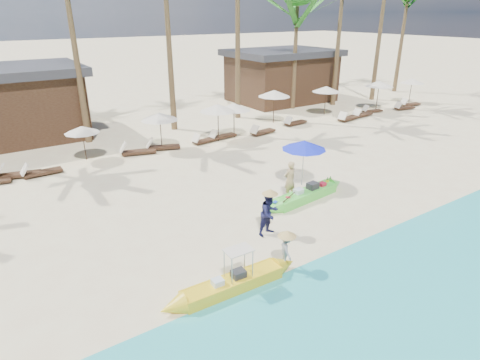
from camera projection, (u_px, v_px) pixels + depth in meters
ground at (282, 222)px, 14.89m from camera, size 240.00×240.00×0.00m
wet_sand_strip at (396, 296)px, 11.04m from camera, size 240.00×4.50×0.01m
green_canoe at (306, 195)px, 16.63m from camera, size 5.11×1.00×0.65m
yellow_canoe at (233, 284)px, 11.21m from camera, size 4.82×0.72×1.25m
tourist at (290, 180)px, 16.58m from camera, size 0.61×0.42×1.61m
vendor_green at (269, 213)px, 13.83m from camera, size 0.86×0.71×1.60m
vendor_yellow at (286, 249)px, 11.92m from camera, size 0.60×0.76×1.04m
blue_umbrella at (304, 145)px, 17.39m from camera, size 1.95×1.95×2.09m
resort_parasol_4 at (82, 130)px, 20.55m from camera, size 1.78×1.78×1.83m
lounger_4_left at (17, 174)px, 18.82m from camera, size 1.96×0.99×0.64m
lounger_4_right at (40, 172)px, 19.06m from camera, size 1.81×0.59×0.61m
resort_parasol_5 at (160, 116)px, 21.99m from camera, size 2.08×2.08×2.14m
lounger_5_left at (136, 151)px, 21.88m from camera, size 2.01×1.09×0.65m
resort_parasol_6 at (218, 108)px, 23.55m from camera, size 2.18×2.18×2.25m
lounger_6_left at (162, 146)px, 22.65m from camera, size 1.96×1.18×0.64m
lounger_6_right at (204, 140)px, 23.83m from camera, size 1.77×0.76×0.58m
resort_parasol_7 at (234, 107)px, 24.26m from camera, size 2.07×2.07×2.13m
lounger_7_left at (222, 136)px, 24.61m from camera, size 1.81×0.70×0.60m
lounger_7_right at (262, 131)px, 25.50m from camera, size 1.89×0.82×0.62m
resort_parasol_8 at (274, 93)px, 27.46m from camera, size 2.23×2.23×2.30m
lounger_8_left at (295, 122)px, 27.65m from camera, size 1.81×0.67×0.60m
resort_parasol_9 at (326, 89)px, 29.79m from camera, size 2.08×2.08×2.14m
lounger_9_left at (347, 118)px, 28.71m from camera, size 1.99×0.90×0.65m
lounger_9_right at (362, 114)px, 29.81m from camera, size 1.86×0.70×0.62m
resort_parasol_10 at (379, 84)px, 31.34m from camera, size 2.21×2.21×2.27m
lounger_10_left at (371, 110)px, 31.06m from camera, size 1.70×0.92×0.55m
lounger_10_right at (404, 107)px, 31.96m from camera, size 1.82×0.85×0.60m
resort_parasol_11 at (412, 81)px, 33.89m from camera, size 1.98×1.98×2.04m
lounger_11_left at (409, 104)px, 33.15m from camera, size 1.92×0.84×0.63m
palm_6 at (297, 14)px, 29.85m from camera, size 2.08×2.08×8.51m
palm_9 at (407, 2)px, 36.48m from camera, size 2.08×2.08×9.82m
pavilion_east at (281, 75)px, 34.62m from camera, size 8.80×6.60×4.30m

